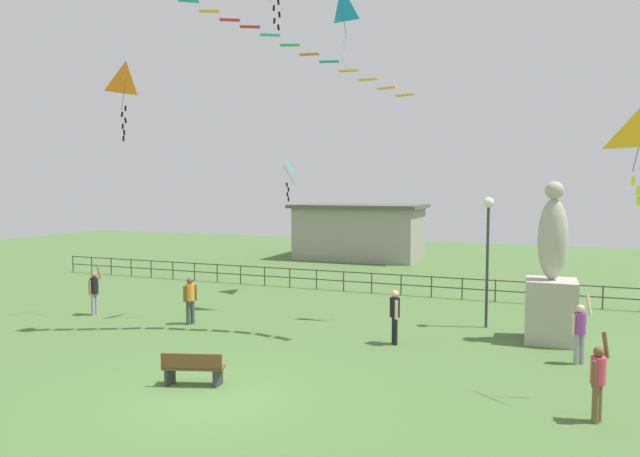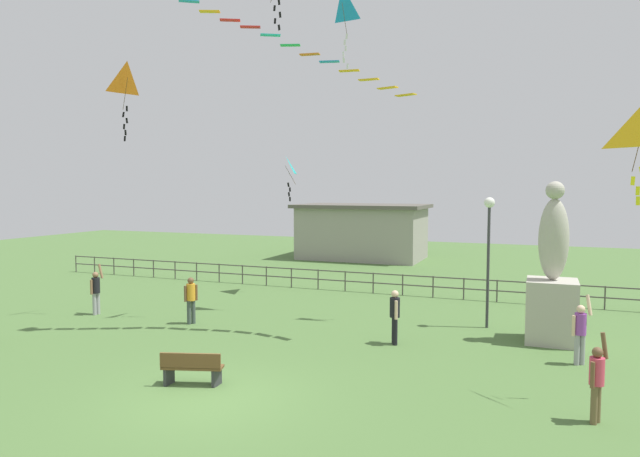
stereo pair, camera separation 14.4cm
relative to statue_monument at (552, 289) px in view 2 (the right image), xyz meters
The scene contains 14 objects.
ground_plane 11.09m from the statue_monument, 132.64° to the right, with size 80.00×80.00×0.00m, color #4C7038.
statue_monument is the anchor object (origin of this frame).
lamppost 2.83m from the statue_monument, 150.22° to the left, with size 0.36×0.36×4.54m.
park_bench 11.21m from the statue_monument, 137.86° to the right, with size 1.55×0.84×0.85m.
person_0 2.39m from the statue_monument, 72.05° to the right, with size 0.53×0.35×1.95m.
person_1 12.15m from the statue_monument, 169.76° to the right, with size 0.32×0.44×1.68m.
person_2 5.02m from the statue_monument, 155.57° to the right, with size 0.31×0.47×1.70m.
person_4 16.35m from the statue_monument, behind, with size 0.35×0.51×1.94m.
person_5 6.35m from the statue_monument, 82.94° to the right, with size 0.38×0.45×1.88m.
kite_0 16.35m from the statue_monument, behind, with size 0.75×1.04×2.87m.
kite_4 12.83m from the statue_monument, 158.35° to the left, with size 0.85×1.11×2.04m.
kite_5 12.45m from the statue_monument, 169.98° to the left, with size 0.84×0.75×2.97m.
waterfront_railing 9.78m from the statue_monument, 142.32° to the left, with size 36.03×0.06×0.95m.
pavilion_building 21.48m from the statue_monument, 123.36° to the left, with size 8.72×5.48×3.73m.
Camera 2 is at (7.05, -10.77, 4.86)m, focal length 31.48 mm.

